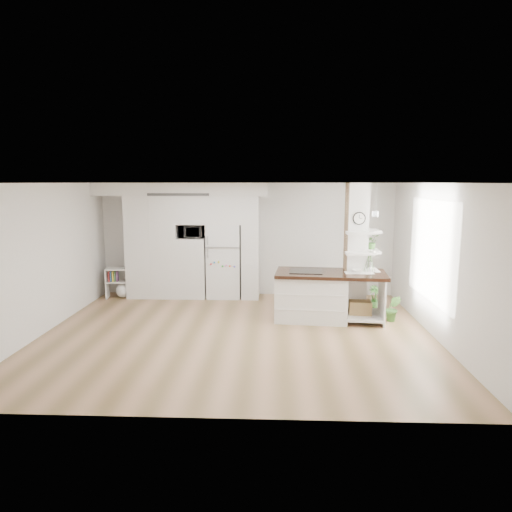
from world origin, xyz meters
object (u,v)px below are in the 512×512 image
Objects in this scene: kitchen_island at (317,295)px; bookshelf at (121,285)px; floor_plant_a at (393,308)px; refrigerator at (224,261)px.

bookshelf is (-4.50, 1.54, -0.19)m from kitchen_island.
kitchen_island is 4.21× the size of floor_plant_a.
refrigerator reaches higher than floor_plant_a.
floor_plant_a is (5.97, -1.64, -0.05)m from bookshelf.
refrigerator reaches higher than kitchen_island.
kitchen_island reaches higher than floor_plant_a.
bookshelf reaches higher than floor_plant_a.
refrigerator is 2.52m from bookshelf.
refrigerator reaches higher than bookshelf.
refrigerator is 2.46× the size of bookshelf.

